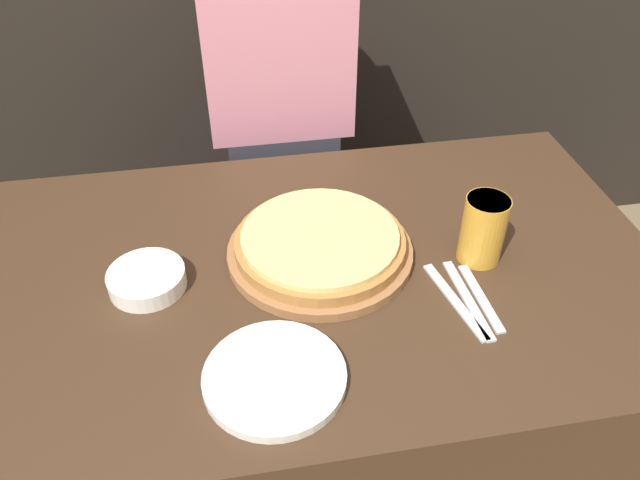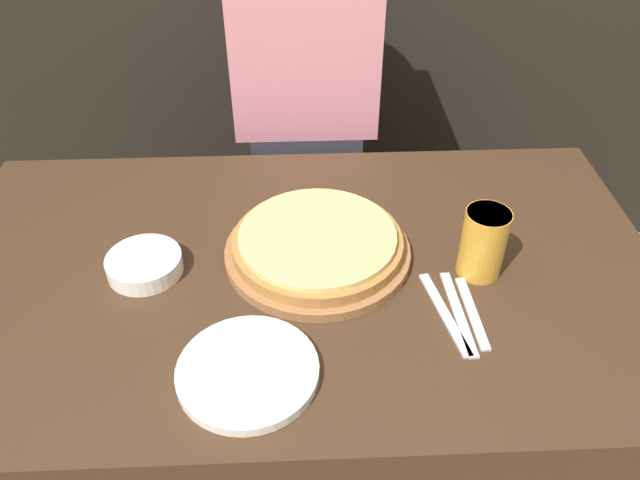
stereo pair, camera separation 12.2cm
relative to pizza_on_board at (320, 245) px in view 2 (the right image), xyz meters
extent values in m
plane|color=#756047|center=(-0.04, -0.03, -0.76)|extent=(12.00, 12.00, 0.00)
cube|color=#3D2819|center=(-0.04, -0.03, -0.39)|extent=(1.42, 0.84, 0.73)
cylinder|color=#99663D|center=(0.00, 0.00, -0.02)|extent=(0.37, 0.37, 0.02)
cylinder|color=#A87038|center=(0.00, 0.00, 0.01)|extent=(0.34, 0.34, 0.02)
cylinder|color=#E0C175|center=(0.00, 0.00, 0.02)|extent=(0.31, 0.31, 0.01)
cylinder|color=gold|center=(0.31, -0.06, 0.04)|extent=(0.08, 0.08, 0.14)
cylinder|color=white|center=(0.31, -0.06, 0.10)|extent=(0.08, 0.08, 0.02)
cylinder|color=white|center=(-0.13, -0.29, -0.02)|extent=(0.23, 0.23, 0.02)
cylinder|color=white|center=(-0.33, -0.03, -0.01)|extent=(0.14, 0.14, 0.04)
cube|color=silver|center=(0.22, -0.17, -0.02)|extent=(0.06, 0.21, 0.00)
cube|color=silver|center=(0.25, -0.17, -0.02)|extent=(0.03, 0.21, 0.00)
cube|color=silver|center=(0.27, -0.17, -0.02)|extent=(0.02, 0.18, 0.00)
cube|color=#33333D|center=(-0.01, 0.58, -0.40)|extent=(0.30, 0.20, 0.71)
cube|color=pink|center=(-0.01, 0.58, 0.16)|extent=(0.37, 0.20, 0.42)
camera|label=1|loc=(-0.16, -0.93, 0.79)|focal=35.00mm
camera|label=2|loc=(-0.04, -0.94, 0.79)|focal=35.00mm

